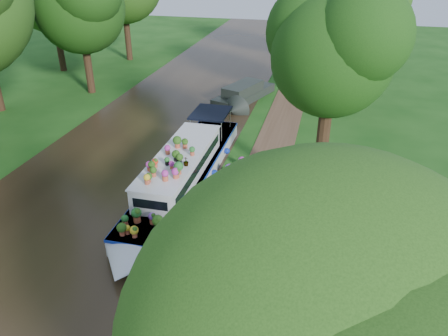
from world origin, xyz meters
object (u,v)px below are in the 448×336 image
Objects in this scene: pedestrian_pink at (296,72)px; plant_boat at (181,174)px; pedestrian_dark at (297,76)px; sandwich_board at (223,268)px; second_boat at (243,94)px.

plant_boat is at bearing -123.38° from pedestrian_pink.
plant_boat is 17.42m from pedestrian_dark.
sandwich_board is at bearing -78.20° from pedestrian_dark.
pedestrian_pink is 0.94× the size of pedestrian_dark.
sandwich_board is at bearing -113.21° from pedestrian_pink.
sandwich_board is 22.34m from pedestrian_dark.
plant_boat reaches higher than pedestrian_dark.
pedestrian_dark reaches higher than sandwich_board.
pedestrian_pink is at bearing 110.97° from sandwich_board.
pedestrian_pink is (3.40, 18.45, -0.00)m from plant_boat.
plant_boat is 8.26× the size of pedestrian_pink.
second_boat is at bearing 89.00° from plant_boat.
pedestrian_pink is at bearing 80.26° from second_boat.
plant_boat is 12.90m from second_boat.
plant_boat reaches higher than second_boat.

